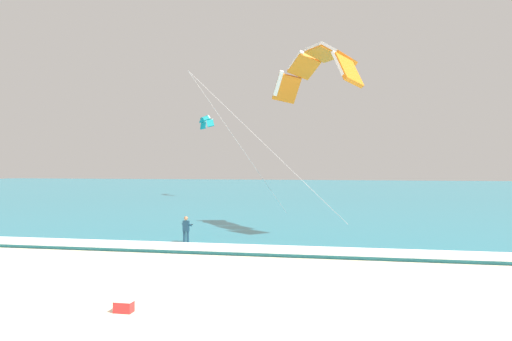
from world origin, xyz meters
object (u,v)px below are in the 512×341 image
object	(u,v)px
surfboard	(186,246)
cooler_box	(124,306)
kitesurfer	(186,230)
kite_distant	(206,121)
kite_primary	(317,66)

from	to	relation	value
surfboard	cooler_box	distance (m)	12.29
surfboard	kitesurfer	size ratio (longest dim) A/B	0.83
surfboard	kite_distant	bearing A→B (deg)	105.14
surfboard	cooler_box	bearing A→B (deg)	-79.94
kitesurfer	cooler_box	world-z (taller)	kitesurfer
surfboard	kitesurfer	bearing A→B (deg)	89.94
kite_distant	kitesurfer	bearing A→B (deg)	-74.86
kitesurfer	cooler_box	bearing A→B (deg)	-79.96
kitesurfer	cooler_box	distance (m)	12.33
surfboard	kite_distant	distance (m)	41.63
kitesurfer	kite_primary	world-z (taller)	kite_primary
surfboard	kitesurfer	xyz separation A→B (m)	(0.00, 0.02, 0.91)
surfboard	kite_distant	world-z (taller)	kite_distant
kite_primary	cooler_box	bearing A→B (deg)	-105.75
surfboard	cooler_box	size ratio (longest dim) A/B	2.41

